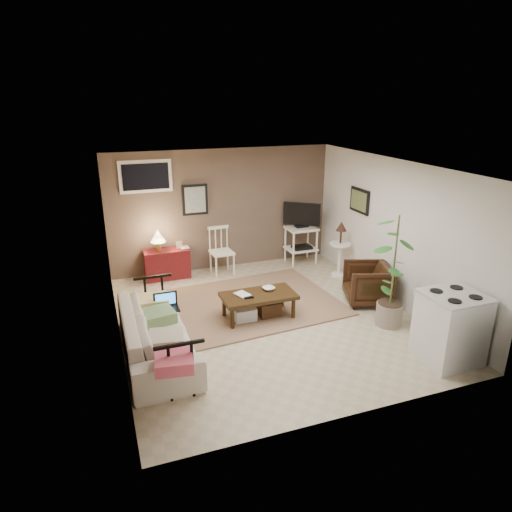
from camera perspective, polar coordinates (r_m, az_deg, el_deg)
name	(u,v)px	position (r m, az deg, el deg)	size (l,w,h in m)	color
floor	(267,318)	(7.34, 1.41, -7.75)	(5.00, 5.00, 0.00)	#C1B293
art_back	(195,200)	(8.95, -7.63, 6.99)	(0.50, 0.03, 0.60)	black
art_right	(360,201)	(8.68, 12.82, 6.77)	(0.03, 0.60, 0.45)	black
window	(146,176)	(8.72, -13.64, 9.64)	(0.96, 0.03, 0.60)	white
rug	(252,303)	(7.81, -0.49, -5.86)	(2.80, 2.24, 0.03)	#957057
coffee_table	(258,304)	(7.23, 0.26, -6.02)	(1.16, 0.60, 0.44)	#36230E
sofa	(156,326)	(6.33, -12.42, -8.58)	(2.19, 0.64, 0.86)	white
sofa_pillows	(162,328)	(6.07, -11.65, -8.77)	(0.42, 2.08, 0.15)	beige
sofa_end_rails	(166,329)	(6.37, -11.24, -8.91)	(0.59, 2.19, 0.74)	black
laptop	(166,304)	(6.64, -11.16, -5.91)	(0.34, 0.25, 0.23)	black
red_console	(166,261)	(8.94, -11.16, -0.64)	(0.85, 0.38, 0.99)	maroon
spindle_chair	(222,252)	(8.99, -4.33, 0.46)	(0.44, 0.44, 0.93)	white
tv_stand	(301,232)	(9.52, 5.70, 3.05)	(0.65, 0.51, 1.29)	white
side_table	(340,242)	(8.93, 10.50, 1.69)	(0.41, 0.41, 1.10)	white
armchair	(368,282)	(7.96, 13.81, -3.16)	(0.73, 0.68, 0.75)	black
potted_plant	(394,268)	(7.07, 16.86, -1.39)	(0.44, 0.44, 1.77)	gray
stove	(450,328)	(6.56, 23.13, -8.23)	(0.74, 0.69, 0.97)	silver
bowl	(269,284)	(7.28, 1.59, -3.56)	(0.19, 0.05, 0.19)	#36230E
book_table	(238,289)	(7.03, -2.30, -4.16)	(0.18, 0.02, 0.25)	#36230E
book_console	(180,243)	(8.88, -9.45, 1.60)	(0.15, 0.02, 0.21)	#36230E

